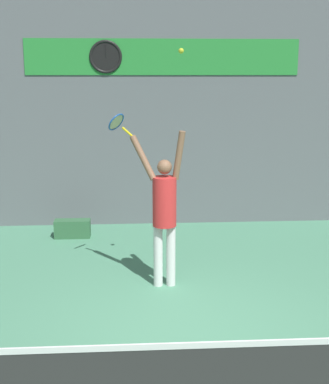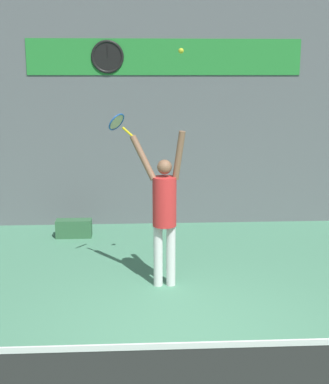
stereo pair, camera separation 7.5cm
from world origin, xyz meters
name	(u,v)px [view 2 (the right image)]	position (x,y,z in m)	size (l,w,h in m)	color
ground_plane	(189,345)	(0.00, 0.00, 0.00)	(18.00, 18.00, 0.00)	#4C8C6B
back_wall	(165,99)	(0.00, 5.06, 2.50)	(18.00, 0.10, 5.00)	slate
sponsor_banner	(165,57)	(0.00, 5.00, 3.29)	(5.23, 0.02, 0.67)	#288C38
scoreboard_clock	(107,57)	(-1.09, 4.98, 3.29)	(0.62, 0.06, 0.62)	black
tennis_player	(164,209)	(-0.19, 1.76, 1.14)	(0.79, 0.46, 2.23)	white
tennis_racket	(118,123)	(-0.83, 2.14, 2.30)	(0.40, 0.35, 0.33)	yellow
tennis_ball	(181,51)	(0.02, 1.61, 3.27)	(0.07, 0.07, 0.07)	#CCDB2D
equipment_bag	(74,228)	(-1.74, 4.16, 0.17)	(0.66, 0.26, 0.33)	#33663F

